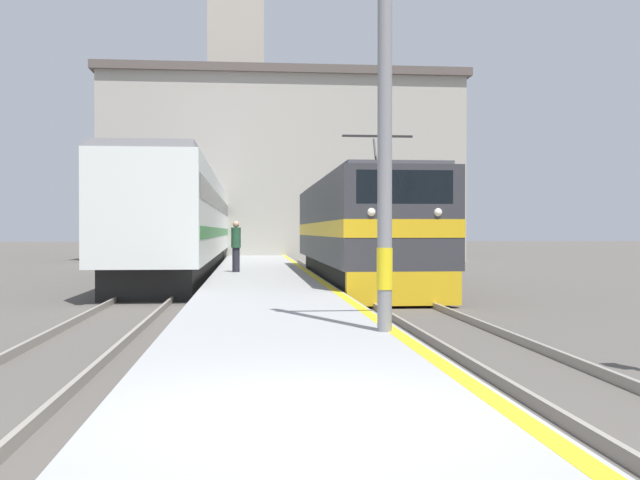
# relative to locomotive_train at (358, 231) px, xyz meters

# --- Properties ---
(ground_plane) EXTENTS (200.00, 200.00, 0.00)m
(ground_plane) POSITION_rel_locomotive_train_xyz_m (-3.16, 10.95, -1.86)
(ground_plane) COLOR #514C47
(platform) EXTENTS (3.46, 140.00, 0.42)m
(platform) POSITION_rel_locomotive_train_xyz_m (-3.16, 5.95, -1.65)
(platform) COLOR #999999
(platform) RESTS_ON ground
(rail_track_near) EXTENTS (2.83, 140.00, 0.16)m
(rail_track_near) POSITION_rel_locomotive_train_xyz_m (0.00, 5.95, -1.83)
(rail_track_near) COLOR #514C47
(rail_track_near) RESTS_ON ground
(rail_track_far) EXTENTS (2.83, 140.00, 0.16)m
(rail_track_far) POSITION_rel_locomotive_train_xyz_m (-6.35, 5.95, -1.83)
(rail_track_far) COLOR #514C47
(rail_track_far) RESTS_ON ground
(locomotive_train) EXTENTS (2.92, 15.24, 4.60)m
(locomotive_train) POSITION_rel_locomotive_train_xyz_m (0.00, 0.00, 0.00)
(locomotive_train) COLOR black
(locomotive_train) RESTS_ON ground
(passenger_train) EXTENTS (2.92, 38.96, 4.15)m
(passenger_train) POSITION_rel_locomotive_train_xyz_m (-6.35, 13.41, 0.37)
(passenger_train) COLOR black
(passenger_train) RESTS_ON ground
(catenary_mast) EXTENTS (2.02, 0.23, 7.17)m
(catenary_mast) POSITION_rel_locomotive_train_xyz_m (-1.63, -14.28, 2.17)
(catenary_mast) COLOR gray
(catenary_mast) RESTS_ON platform
(person_on_platform) EXTENTS (0.34, 0.34, 1.80)m
(person_on_platform) POSITION_rel_locomotive_train_xyz_m (-4.11, 1.61, -0.49)
(person_on_platform) COLOR #23232D
(person_on_platform) RESTS_ON platform
(clock_tower) EXTENTS (5.59, 5.59, 31.55)m
(clock_tower) POSITION_rel_locomotive_train_xyz_m (-4.67, 36.96, 14.86)
(clock_tower) COLOR #ADA393
(clock_tower) RESTS_ON ground
(station_building) EXTENTS (22.67, 8.48, 11.76)m
(station_building) POSITION_rel_locomotive_train_xyz_m (-1.52, 23.47, 4.05)
(station_building) COLOR #A8A399
(station_building) RESTS_ON ground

